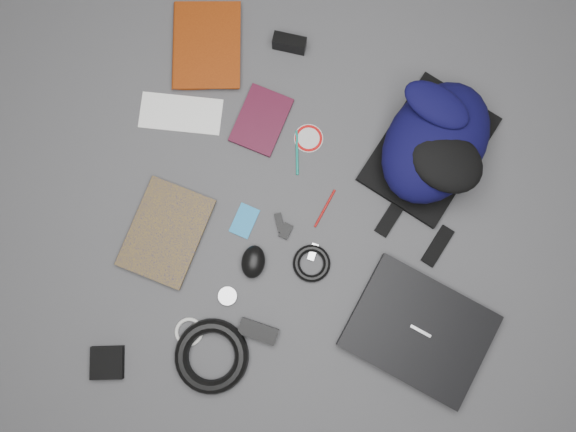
% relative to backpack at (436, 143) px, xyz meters
% --- Properties ---
extents(ground, '(4.00, 4.00, 0.00)m').
position_rel_backpack_xyz_m(ground, '(-0.37, -0.28, -0.09)').
color(ground, '#4F4F51').
rests_on(ground, ground).
extents(backpack, '(0.43, 0.51, 0.18)m').
position_rel_backpack_xyz_m(backpack, '(0.00, 0.00, 0.00)').
color(backpack, black).
rests_on(backpack, ground).
extents(laptop, '(0.45, 0.40, 0.04)m').
position_rel_backpack_xyz_m(laptop, '(0.06, -0.53, -0.07)').
color(laptop, black).
rests_on(laptop, ground).
extents(textbook_red, '(0.26, 0.32, 0.03)m').
position_rel_backpack_xyz_m(textbook_red, '(-0.83, 0.16, -0.07)').
color(textbook_red, maroon).
rests_on(textbook_red, ground).
extents(comic_book, '(0.25, 0.31, 0.02)m').
position_rel_backpack_xyz_m(comic_book, '(-0.82, -0.38, -0.08)').
color(comic_book, '#A37F0B').
rests_on(comic_book, ground).
extents(envelope, '(0.26, 0.14, 0.00)m').
position_rel_backpack_xyz_m(envelope, '(-0.76, -0.04, -0.09)').
color(envelope, white).
rests_on(envelope, ground).
extents(dvd_case, '(0.17, 0.21, 0.02)m').
position_rel_backpack_xyz_m(dvd_case, '(-0.51, -0.01, -0.08)').
color(dvd_case, '#380A1A').
rests_on(dvd_case, ground).
extents(compact_camera, '(0.10, 0.04, 0.06)m').
position_rel_backpack_xyz_m(compact_camera, '(-0.48, 0.24, -0.06)').
color(compact_camera, black).
rests_on(compact_camera, ground).
extents(sticker_disc, '(0.10, 0.10, 0.00)m').
position_rel_backpack_xyz_m(sticker_disc, '(-0.36, -0.04, -0.09)').
color(sticker_disc, silver).
rests_on(sticker_disc, ground).
extents(pen_teal, '(0.04, 0.13, 0.01)m').
position_rel_backpack_xyz_m(pen_teal, '(-0.39, -0.09, -0.09)').
color(pen_teal, '#0D7B69').
rests_on(pen_teal, ground).
extents(pen_red, '(0.04, 0.12, 0.01)m').
position_rel_backpack_xyz_m(pen_red, '(-0.27, -0.24, -0.09)').
color(pen_red, '#980D0B').
rests_on(pen_red, ground).
extents(id_badge, '(0.08, 0.10, 0.00)m').
position_rel_backpack_xyz_m(id_badge, '(-0.50, -0.32, -0.09)').
color(id_badge, '#1775B2').
rests_on(id_badge, ground).
extents(usb_black, '(0.04, 0.06, 0.01)m').
position_rel_backpack_xyz_m(usb_black, '(-0.40, -0.31, -0.08)').
color(usb_black, black).
rests_on(usb_black, ground).
extents(usb_silver, '(0.03, 0.05, 0.01)m').
position_rel_backpack_xyz_m(usb_silver, '(-0.28, -0.37, -0.08)').
color(usb_silver, silver).
rests_on(usb_silver, ground).
extents(key_fob, '(0.04, 0.05, 0.01)m').
position_rel_backpack_xyz_m(key_fob, '(-0.37, -0.33, -0.08)').
color(key_fob, black).
rests_on(key_fob, ground).
extents(mouse, '(0.07, 0.10, 0.05)m').
position_rel_backpack_xyz_m(mouse, '(-0.45, -0.43, -0.06)').
color(mouse, black).
rests_on(mouse, ground).
extents(headphone_left, '(0.06, 0.06, 0.01)m').
position_rel_backpack_xyz_m(headphone_left, '(-0.71, -0.51, -0.08)').
color(headphone_left, silver).
rests_on(headphone_left, ground).
extents(headphone_right, '(0.06, 0.06, 0.01)m').
position_rel_backpack_xyz_m(headphone_right, '(-0.50, -0.55, -0.08)').
color(headphone_right, '#A6A5A8').
rests_on(headphone_right, ground).
extents(cable_coil, '(0.14, 0.14, 0.02)m').
position_rel_backpack_xyz_m(cable_coil, '(-0.28, -0.41, -0.08)').
color(cable_coil, black).
rests_on(cable_coil, ground).
extents(power_brick, '(0.12, 0.06, 0.03)m').
position_rel_backpack_xyz_m(power_brick, '(-0.39, -0.63, -0.08)').
color(power_brick, black).
rests_on(power_brick, ground).
extents(power_cord_coil, '(0.27, 0.27, 0.04)m').
position_rel_backpack_xyz_m(power_cord_coil, '(-0.51, -0.72, -0.07)').
color(power_cord_coil, black).
rests_on(power_cord_coil, ground).
extents(pouch, '(0.11, 0.11, 0.02)m').
position_rel_backpack_xyz_m(pouch, '(-0.80, -0.80, -0.08)').
color(pouch, black).
rests_on(pouch, ground).
extents(white_cable_coil, '(0.10, 0.10, 0.01)m').
position_rel_backpack_xyz_m(white_cable_coil, '(-0.59, -0.67, -0.08)').
color(white_cable_coil, silver).
rests_on(white_cable_coil, ground).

